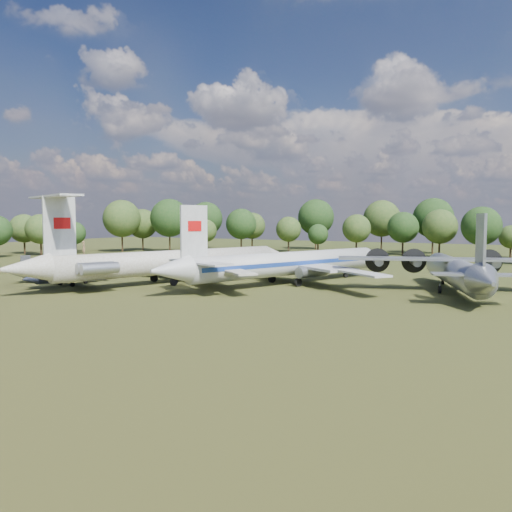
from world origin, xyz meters
The scene contains 7 objects.
ground centered at (0.00, 0.00, 0.00)m, with size 300.00×300.00×0.00m, color #243E14.
il62_airliner centered at (-4.25, 0.22, 2.54)m, with size 39.86×51.82×5.08m, color silver, non-canonical shape.
tu104_jet centered at (12.16, 7.37, 2.47)m, with size 37.10×49.47×4.95m, color silver, non-canonical shape.
an12_transport centered at (35.44, 9.94, 2.29)m, with size 31.17×34.84×4.58m, color #A8ABB0, non-canonical shape.
small_prop_west centered at (-16.10, -10.14, 1.12)m, with size 11.23×15.32×2.25m, color black, non-canonical shape.
small_prop_northwest centered at (-23.61, -6.58, 1.08)m, with size 10.79×14.71×2.16m, color #97999E, non-canonical shape.
person_on_il62 centered at (-9.40, -13.04, 5.99)m, with size 0.67×0.44×1.82m, color olive.
Camera 1 is at (43.65, -61.41, 9.94)m, focal length 35.00 mm.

